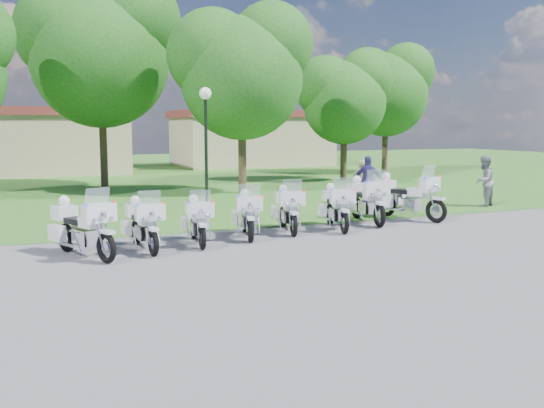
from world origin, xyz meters
name	(u,v)px	position (x,y,z in m)	size (l,w,h in m)	color
ground	(266,250)	(0.00, 0.00, 0.00)	(100.00, 100.00, 0.00)	#59595F
grass_lawn	(109,172)	(0.00, 27.00, 0.00)	(100.00, 48.00, 0.01)	#32641F
motorcycle_0	(82,227)	(-4.15, 0.98, 0.69)	(1.42, 2.29, 1.65)	black
motorcycle_1	(143,224)	(-2.70, 1.28, 0.63)	(0.81, 2.25, 1.51)	black
motorcycle_2	(197,220)	(-1.28, 1.50, 0.60)	(0.88, 2.14, 1.44)	black
motorcycle_3	(247,213)	(0.24, 1.92, 0.63)	(1.09, 2.18, 1.50)	black
motorcycle_4	(287,209)	(1.60, 2.28, 0.64)	(1.10, 2.25, 1.54)	black
motorcycle_5	(336,206)	(3.08, 2.11, 0.65)	(1.12, 2.27, 1.55)	black
motorcycle_6	(366,199)	(4.52, 2.82, 0.71)	(1.06, 2.52, 1.70)	black
motorcycle_7	(407,196)	(6.08, 2.89, 0.75)	(1.43, 2.55, 1.78)	black
lamp_post	(206,118)	(0.94, 8.08, 3.28)	(0.44, 0.44, 4.37)	black
tree_1	(98,46)	(-1.61, 17.25, 6.79)	(7.69, 6.57, 10.26)	#38281C
tree_2	(240,67)	(3.75, 12.16, 5.56)	(6.30, 5.38, 8.40)	#38281C
tree_3	(344,95)	(11.08, 15.98, 4.67)	(5.29, 4.51, 7.05)	#38281C
tree_4	(385,87)	(16.27, 19.86, 5.44)	(6.16, 5.26, 8.22)	#38281C
building_west	(7,141)	(-6.00, 28.00, 2.07)	(14.56, 8.32, 4.10)	tan
building_east	(251,138)	(11.00, 30.00, 2.07)	(11.44, 7.28, 4.10)	tan
bystander_a	(361,182)	(6.72, 6.79, 0.84)	(0.61, 0.40, 1.68)	tan
bystander_b	(484,181)	(10.53, 4.33, 0.94)	(0.92, 0.71, 1.88)	gray
bystander_c	(368,181)	(6.69, 6.23, 0.93)	(1.09, 0.45, 1.86)	navy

